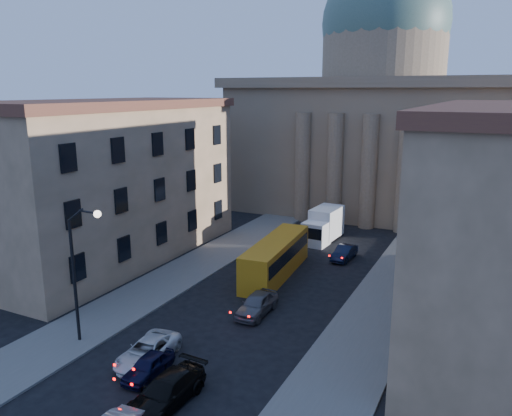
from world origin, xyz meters
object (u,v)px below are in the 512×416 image
(city_bus, at_px, (276,256))
(box_truck, at_px, (323,226))
(car_left_near, at_px, (148,366))
(street_lamp, at_px, (79,264))

(city_bus, height_order, box_truck, box_truck)
(car_left_near, relative_size, box_truck, 0.57)
(street_lamp, height_order, car_left_near, street_lamp)
(street_lamp, distance_m, car_left_near, 7.59)
(car_left_near, bearing_deg, box_truck, 87.82)
(car_left_near, xyz_separation_m, box_truck, (0.31, 28.85, 0.99))
(car_left_near, distance_m, box_truck, 28.86)
(box_truck, bearing_deg, street_lamp, -98.93)
(street_lamp, height_order, box_truck, street_lamp)
(city_bus, bearing_deg, street_lamp, -114.45)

